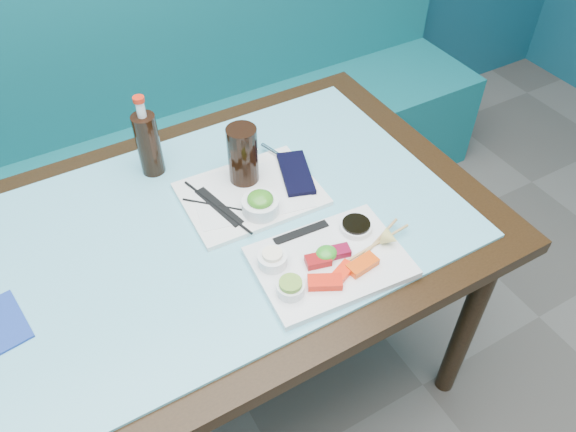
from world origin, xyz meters
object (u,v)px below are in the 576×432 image
cola_glass (243,155)px  seaweed_bowl (261,206)px  sashimi_plate (330,262)px  cola_bottle_body (149,144)px  serving_tray (251,194)px  booth_bench (130,159)px  dining_table (213,251)px

cola_glass → seaweed_bowl: bearing=-98.7°
seaweed_bowl → cola_glass: 0.15m
sashimi_plate → cola_bottle_body: 0.57m
serving_tray → cola_bottle_body: cola_bottle_body is taller
serving_tray → seaweed_bowl: bearing=-95.5°
seaweed_bowl → cola_bottle_body: (-0.17, 0.30, 0.06)m
booth_bench → seaweed_bowl: booth_bench is taller
dining_table → booth_bench: bearing=90.0°
sashimi_plate → cola_bottle_body: cola_bottle_body is taller
dining_table → seaweed_bowl: size_ratio=15.07×
sashimi_plate → serving_tray: 0.30m
cola_glass → cola_bottle_body: (-0.19, 0.17, -0.00)m
cola_glass → cola_bottle_body: cola_bottle_body is taller
dining_table → cola_glass: 0.26m
serving_tray → cola_bottle_body: (-0.18, 0.22, 0.08)m
cola_glass → cola_bottle_body: size_ratio=0.91×
dining_table → serving_tray: (0.14, 0.05, 0.10)m
sashimi_plate → seaweed_bowl: size_ratio=3.67×
cola_bottle_body → seaweed_bowl: bearing=-59.8°
seaweed_bowl → cola_bottle_body: size_ratio=0.52×
dining_table → sashimi_plate: size_ratio=4.11×
dining_table → serving_tray: size_ratio=4.07×
booth_bench → sashimi_plate: (0.19, -1.09, 0.39)m
serving_tray → cola_glass: bearing=81.7°
cola_bottle_body → dining_table: bearing=-80.8°
booth_bench → serving_tray: booth_bench is taller
serving_tray → cola_bottle_body: 0.30m
booth_bench → seaweed_bowl: bearing=-81.5°
dining_table → seaweed_bowl: seaweed_bowl is taller
serving_tray → dining_table: bearing=-158.5°
dining_table → cola_bottle_body: cola_bottle_body is taller
booth_bench → seaweed_bowl: (0.13, -0.87, 0.41)m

